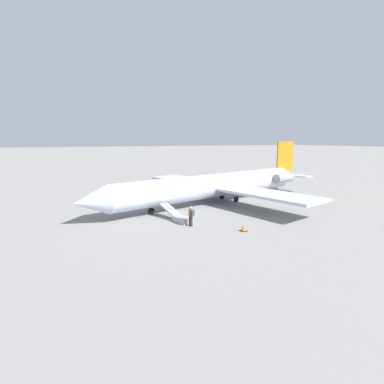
# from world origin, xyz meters

# --- Properties ---
(ground_plane) EXTENTS (600.00, 600.00, 0.00)m
(ground_plane) POSITION_xyz_m (0.00, 0.00, 0.00)
(ground_plane) COLOR gray
(airplane_main) EXTENTS (31.90, 24.64, 7.02)m
(airplane_main) POSITION_xyz_m (-0.96, -0.23, 2.10)
(airplane_main) COLOR silver
(airplane_main) RESTS_ON ground
(boarding_stairs) EXTENTS (1.94, 4.14, 1.73)m
(boarding_stairs) POSITION_xyz_m (6.61, 5.58, 0.38)
(boarding_stairs) COLOR #99999E
(boarding_stairs) RESTS_ON ground
(passenger) EXTENTS (0.40, 0.56, 1.74)m
(passenger) POSITION_xyz_m (6.34, 7.37, 1.00)
(passenger) COLOR #23232D
(passenger) RESTS_ON ground
(traffic_cone_near_stairs) EXTENTS (0.51, 0.51, 0.56)m
(traffic_cone_near_stairs) POSITION_xyz_m (3.10, 10.43, 0.26)
(traffic_cone_near_stairs) COLOR black
(traffic_cone_near_stairs) RESTS_ON ground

